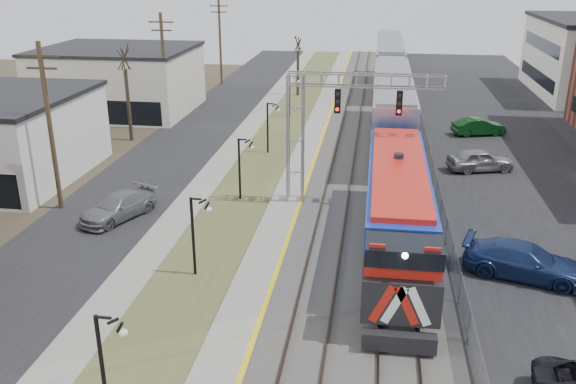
# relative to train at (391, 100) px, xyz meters

# --- Properties ---
(street_west) EXTENTS (7.00, 120.00, 0.04)m
(street_west) POSITION_rel_train_xyz_m (-17.00, -10.71, -2.86)
(street_west) COLOR black
(street_west) RESTS_ON ground
(sidewalk) EXTENTS (2.00, 120.00, 0.08)m
(sidewalk) POSITION_rel_train_xyz_m (-12.50, -10.71, -2.84)
(sidewalk) COLOR gray
(sidewalk) RESTS_ON ground
(grass_median) EXTENTS (4.00, 120.00, 0.06)m
(grass_median) POSITION_rel_train_xyz_m (-9.50, -10.71, -2.85)
(grass_median) COLOR #464F2A
(grass_median) RESTS_ON ground
(platform) EXTENTS (2.00, 120.00, 0.24)m
(platform) POSITION_rel_train_xyz_m (-6.50, -10.71, -2.76)
(platform) COLOR gray
(platform) RESTS_ON ground
(ballast_bed) EXTENTS (8.00, 120.00, 0.20)m
(ballast_bed) POSITION_rel_train_xyz_m (-1.50, -10.71, -2.78)
(ballast_bed) COLOR #595651
(ballast_bed) RESTS_ON ground
(parking_lot) EXTENTS (16.00, 120.00, 0.04)m
(parking_lot) POSITION_rel_train_xyz_m (10.50, -10.71, -2.86)
(parking_lot) COLOR black
(parking_lot) RESTS_ON ground
(platform_edge) EXTENTS (0.24, 120.00, 0.01)m
(platform_edge) POSITION_rel_train_xyz_m (-5.62, -10.71, -2.64)
(platform_edge) COLOR gold
(platform_edge) RESTS_ON platform
(track_near) EXTENTS (1.58, 120.00, 0.15)m
(track_near) POSITION_rel_train_xyz_m (-3.50, -10.71, -2.61)
(track_near) COLOR #2D2119
(track_near) RESTS_ON ballast_bed
(track_far) EXTENTS (1.58, 120.00, 0.15)m
(track_far) POSITION_rel_train_xyz_m (-0.00, -10.71, -2.61)
(track_far) COLOR #2D2119
(track_far) RESTS_ON ballast_bed
(train) EXTENTS (3.00, 63.05, 5.33)m
(train) POSITION_rel_train_xyz_m (0.00, 0.00, 0.00)
(train) COLOR #1432A3
(train) RESTS_ON ground
(signal_gantry) EXTENTS (9.00, 1.07, 8.15)m
(signal_gantry) POSITION_rel_train_xyz_m (-4.28, -17.72, 2.70)
(signal_gantry) COLOR gray
(signal_gantry) RESTS_ON ground
(lampposts) EXTENTS (0.14, 62.14, 4.00)m
(lampposts) POSITION_rel_train_xyz_m (-9.50, -27.42, -0.88)
(lampposts) COLOR black
(lampposts) RESTS_ON ground
(utility_poles) EXTENTS (0.28, 80.28, 10.00)m
(utility_poles) POSITION_rel_train_xyz_m (-20.00, -20.71, 2.12)
(utility_poles) COLOR #4C3823
(utility_poles) RESTS_ON ground
(fence) EXTENTS (0.04, 120.00, 1.60)m
(fence) POSITION_rel_train_xyz_m (2.70, -10.71, -2.08)
(fence) COLOR gray
(fence) RESTS_ON ground
(bare_trees) EXTENTS (12.30, 42.30, 5.95)m
(bare_trees) POSITION_rel_train_xyz_m (-18.16, -6.80, -0.18)
(bare_trees) COLOR #382D23
(bare_trees) RESTS_ON ground
(car_lot_d) EXTENTS (6.06, 3.84, 1.63)m
(car_lot_d) POSITION_rel_train_xyz_m (6.03, -25.64, -2.07)
(car_lot_d) COLOR navy
(car_lot_d) RESTS_ON ground
(car_lot_e) EXTENTS (5.01, 3.08, 1.59)m
(car_lot_e) POSITION_rel_train_xyz_m (6.30, -9.75, -2.09)
(car_lot_e) COLOR gray
(car_lot_e) RESTS_ON ground
(car_lot_f) EXTENTS (4.71, 2.72, 1.47)m
(car_lot_f) POSITION_rel_train_xyz_m (7.57, 0.05, -2.15)
(car_lot_f) COLOR #0B3B14
(car_lot_f) RESTS_ON ground
(car_street_b) EXTENTS (3.91, 5.44, 1.46)m
(car_street_b) POSITION_rel_train_xyz_m (-15.88, -21.71, -2.15)
(car_street_b) COLOR slate
(car_street_b) RESTS_ON ground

